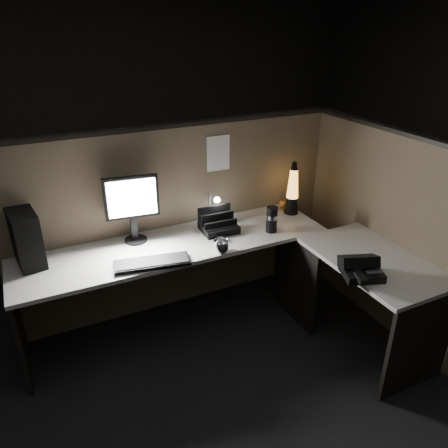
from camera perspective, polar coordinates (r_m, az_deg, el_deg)
name	(u,v)px	position (r m, az deg, el deg)	size (l,w,h in m)	color
floor	(230,367)	(3.24, 0.82, -18.12)	(6.00, 6.00, 0.00)	black
room_shell	(232,141)	(2.42, 1.06, 10.85)	(6.00, 6.00, 6.00)	silver
partition_back	(179,220)	(3.53, -5.90, 0.50)	(2.66, 0.06, 1.50)	brown
partition_right	(379,229)	(3.56, 19.62, -0.65)	(0.06, 1.66, 1.50)	brown
desk	(237,273)	(3.12, 1.75, -6.45)	(2.60, 1.60, 0.73)	#B9B6AF
pc_tower	(25,237)	(3.16, -24.51, -1.54)	(0.16, 0.36, 0.37)	black
monitor	(132,203)	(3.18, -11.93, 2.75)	(0.39, 0.17, 0.50)	black
keyboard	(152,263)	(2.97, -9.36, -5.02)	(0.50, 0.17, 0.02)	black
mouse	(221,239)	(3.21, -0.46, -2.00)	(0.09, 0.07, 0.04)	black
clip_lamp	(213,206)	(3.46, -1.39, 2.36)	(0.05, 0.19, 0.25)	white
organizer	(218,225)	(3.37, -0.77, -0.09)	(0.28, 0.25, 0.20)	black
lava_lamp	(293,192)	(3.66, 8.94, 4.12)	(0.12, 0.12, 0.45)	black
travel_mug	(272,219)	(3.35, 6.25, 0.60)	(0.09, 0.09, 0.20)	black
steel_mug	(221,247)	(3.06, -0.37, -2.96)	(0.11, 0.11, 0.09)	silver
figurine	(283,204)	(3.76, 7.65, 2.59)	(0.06, 0.06, 0.06)	orange
pinned_paper	(218,153)	(3.43, -0.76, 9.21)	(0.19, 0.00, 0.28)	white
desk_phone	(360,268)	(2.92, 17.37, -5.51)	(0.30, 0.29, 0.14)	black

